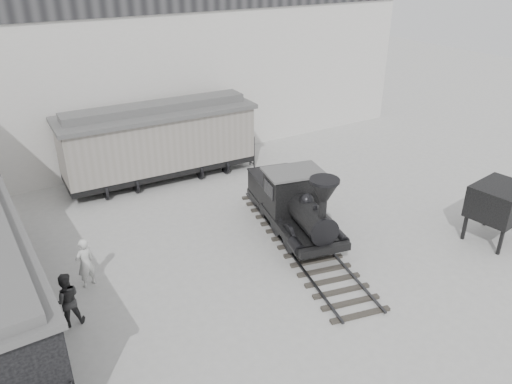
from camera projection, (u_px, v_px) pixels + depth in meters
ground at (302, 294)px, 17.53m from camera, size 90.00×90.00×0.00m
north_wall at (141, 61)px, 26.62m from camera, size 34.00×2.51×11.00m
locomotive at (296, 208)px, 20.61m from camera, size 4.24×10.24×3.54m
boxcar at (159, 140)px, 25.55m from camera, size 10.06×3.46×4.08m
visitor_a at (85, 263)px, 17.59m from camera, size 0.82×0.68×1.92m
visitor_b at (66, 300)px, 15.77m from camera, size 0.96×0.77×1.89m
coal_hopper at (499, 205)px, 20.21m from camera, size 2.48×2.14×2.44m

